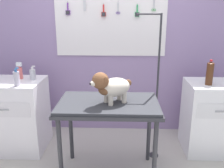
# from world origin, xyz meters

# --- Properties ---
(rear_wall_panel) EXTENTS (4.00, 0.11, 2.30)m
(rear_wall_panel) POSITION_xyz_m (-0.00, 1.28, 1.16)
(rear_wall_panel) COLOR #937AA8
(rear_wall_panel) RESTS_ON ground
(grooming_table) EXTENTS (1.00, 0.62, 0.80)m
(grooming_table) POSITION_xyz_m (0.01, 0.23, 0.72)
(grooming_table) COLOR #2D2D33
(grooming_table) RESTS_ON ground
(grooming_arm) EXTENTS (0.30, 0.11, 1.63)m
(grooming_arm) POSITION_xyz_m (0.52, 0.56, 0.76)
(grooming_arm) COLOR #2D2D33
(grooming_arm) RESTS_ON ground
(dog) EXTENTS (0.42, 0.33, 0.32)m
(dog) POSITION_xyz_m (0.04, 0.19, 0.97)
(dog) COLOR beige
(dog) RESTS_ON grooming_table
(counter_left) EXTENTS (0.80, 0.58, 0.87)m
(counter_left) POSITION_xyz_m (-1.19, 0.69, 0.44)
(counter_left) COLOR white
(counter_left) RESTS_ON ground
(cabinet_right) EXTENTS (0.68, 0.54, 0.86)m
(cabinet_right) POSITION_xyz_m (1.25, 0.73, 0.43)
(cabinet_right) COLOR white
(cabinet_right) RESTS_ON ground
(spray_bottle_tall) EXTENTS (0.06, 0.06, 0.20)m
(spray_bottle_tall) POSITION_xyz_m (-1.07, 0.79, 0.96)
(spray_bottle_tall) COLOR #CF6160
(spray_bottle_tall) RESTS_ON counter_left
(spray_bottle_short) EXTENTS (0.07, 0.07, 0.17)m
(spray_bottle_short) POSITION_xyz_m (-0.90, 0.75, 0.94)
(spray_bottle_short) COLOR #AEAEB8
(spray_bottle_short) RESTS_ON counter_left
(shampoo_bottle) EXTENTS (0.07, 0.06, 0.20)m
(shampoo_bottle) POSITION_xyz_m (-0.99, 0.50, 0.95)
(shampoo_bottle) COLOR #B6AFC0
(shampoo_bottle) RESTS_ON counter_left
(soda_bottle) EXTENTS (0.08, 0.08, 0.28)m
(soda_bottle) POSITION_xyz_m (1.12, 0.66, 0.99)
(soda_bottle) COLOR #4E2A16
(soda_bottle) RESTS_ON cabinet_right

